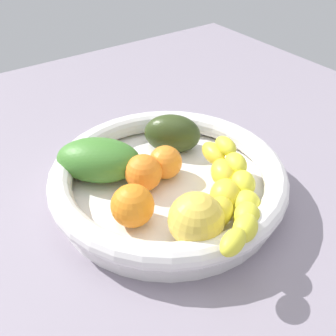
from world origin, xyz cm
name	(u,v)px	position (x,y,z in cm)	size (l,w,h in cm)	color
kitchen_counter	(168,203)	(0.00, 0.00, 1.50)	(120.00, 120.00, 3.00)	gray
fruit_bowl	(168,180)	(0.00, 0.00, 5.99)	(34.62, 34.62, 5.77)	white
banana_draped_left	(241,197)	(10.87, 3.96, 8.51)	(19.03, 16.10, 6.01)	yellow
banana_draped_right	(219,191)	(7.97, 2.85, 7.99)	(15.83, 15.84, 4.77)	yellow
orange_front	(133,206)	(3.83, -8.28, 8.12)	(5.72, 5.72, 5.72)	orange
orange_mid_left	(143,173)	(-1.42, -3.30, 7.96)	(5.41, 5.41, 5.41)	orange
orange_mid_right	(165,162)	(-1.94, 0.89, 7.78)	(5.03, 5.03, 5.03)	orange
mango_green	(99,160)	(-7.46, -7.27, 8.34)	(12.56, 7.81, 6.16)	#43822F
apple_yellow	(196,220)	(11.11, -3.66, 8.76)	(6.99, 6.99, 6.99)	#E5C146
avocado_dark	(172,134)	(-7.39, 6.07, 8.10)	(9.20, 5.68, 6.51)	#32421B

